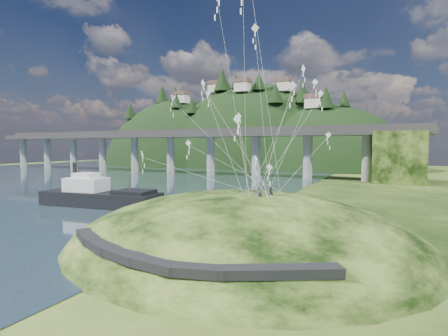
% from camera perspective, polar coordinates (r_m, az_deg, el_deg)
% --- Properties ---
extents(ground, '(320.00, 320.00, 0.00)m').
position_cam_1_polar(ground, '(36.70, -9.97, -11.34)').
color(ground, black).
rests_on(ground, ground).
extents(water, '(240.00, 240.00, 0.00)m').
position_cam_1_polar(water, '(110.27, -31.60, -1.79)').
color(water, '#2B424F').
rests_on(water, ground).
extents(grass_hill, '(36.00, 32.00, 13.00)m').
position_cam_1_polar(grass_hill, '(35.01, 3.11, -14.60)').
color(grass_hill, black).
rests_on(grass_hill, ground).
extents(footpath, '(22.29, 5.84, 0.83)m').
position_cam_1_polar(footpath, '(24.34, -9.26, -14.06)').
color(footpath, black).
rests_on(footpath, ground).
extents(bridge, '(160.00, 11.00, 15.00)m').
position_cam_1_polar(bridge, '(109.48, 0.39, 3.80)').
color(bridge, '#2D2B2B').
rests_on(bridge, ground).
extents(far_ridge, '(153.00, 70.00, 94.50)m').
position_cam_1_polar(far_ridge, '(164.88, 2.86, -2.21)').
color(far_ridge, black).
rests_on(far_ridge, ground).
extents(work_barge, '(19.91, 7.58, 6.80)m').
position_cam_1_polar(work_barge, '(58.00, -19.79, -4.24)').
color(work_barge, black).
rests_on(work_barge, ground).
extents(wooden_dock, '(12.46, 2.04, 0.89)m').
position_cam_1_polar(wooden_dock, '(43.75, -9.69, -8.36)').
color(wooden_dock, '#341E15').
rests_on(wooden_dock, ground).
extents(kite_flyers, '(1.35, 2.03, 1.66)m').
position_cam_1_polar(kite_flyers, '(32.19, 6.92, -3.05)').
color(kite_flyers, '#23272F').
rests_on(kite_flyers, ground).
extents(kite_swarm, '(16.26, 17.33, 19.79)m').
position_cam_1_polar(kite_swarm, '(36.92, 3.75, 11.45)').
color(kite_swarm, white).
rests_on(kite_swarm, ground).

